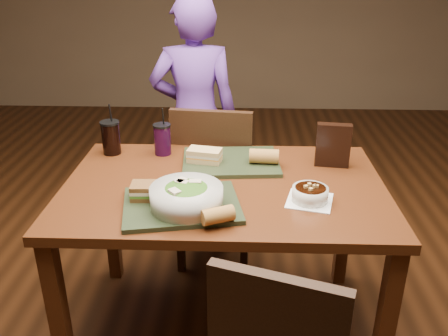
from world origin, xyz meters
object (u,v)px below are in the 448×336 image
Objects in this scene: tray_near at (182,205)px; cup_berry at (162,139)px; diner at (195,117)px; sandwich_far at (205,155)px; baguette_near at (218,215)px; chip_bag at (333,145)px; soup_bowl at (310,194)px; chair_far at (213,180)px; sandwich_near at (148,191)px; cup_cola at (111,137)px; baguette_far at (264,156)px; salad_bowl at (186,196)px; tray_far at (231,162)px; dining_table at (224,203)px.

cup_berry reaches higher than tray_near.
sandwich_far is (0.12, -0.79, 0.08)m from diner.
chip_bag reaches higher than baguette_near.
chip_bag is at bearing 67.85° from soup_bowl.
cup_berry is (-0.22, -0.21, 0.31)m from chair_far.
baguette_near is (0.27, -0.17, -0.00)m from sandwich_near.
cup_berry is 0.77m from chip_bag.
chip_bag is at bearing -8.11° from cup_berry.
diner is 0.75m from cup_cola.
diner is 1.15m from sandwich_near.
soup_bowl is 0.83× the size of cup_cola.
diner is 1.33m from baguette_near.
baguette_far is 0.53× the size of cup_cola.
baguette_far is at bearing -1.89° from sandwich_far.
salad_bowl is at bearing -136.57° from chip_bag.
sandwich_near is at bearing -61.46° from cup_cola.
sandwich_far is (-0.11, -0.02, 0.04)m from tray_far.
salad_bowl is at bearing -168.81° from soup_bowl.
cup_cola is (-0.53, 0.31, 0.17)m from dining_table.
cup_cola is 1.25× the size of chip_bag.
salad_bowl is (-0.13, -0.23, 0.15)m from dining_table.
tray_far is 3.34× the size of sandwich_near.
cup_berry is at bearing 144.45° from soup_bowl.
salad_bowl is at bearing -126.04° from baguette_far.
baguette_far is at bearing 110.52° from diner.
chip_bag is at bearing 26.30° from sandwich_near.
sandwich_near is at bearing -87.77° from cup_berry.
chair_far reaches higher than sandwich_near.
salad_bowl is at bearing -72.43° from cup_berry.
baguette_far reaches higher than baguette_near.
tray_far is 0.57m from cup_cola.
sandwich_far is at bearing 142.50° from soup_bowl.
cup_berry is (-0.17, 0.54, 0.01)m from salad_bowl.
baguette_near is at bearing -123.99° from chip_bag.
cup_berry is at bearing 133.86° from dining_table.
sandwich_near is at bearing 164.57° from tray_near.
cup_cola is at bearing 150.26° from dining_table.
chair_far is 0.77m from tray_near.
tray_near is at bearing -139.12° from chip_bag.
tray_far is at bearing 101.98° from diner.
diner is 5.42× the size of salad_bowl.
chair_far reaches higher than tray_near.
chair_far is at bearing 101.44° from diner.
sandwich_near is (-0.07, -1.14, 0.09)m from diner.
dining_table is 10.33× the size of sandwich_near.
sandwich_far reaches higher than tray_far.
tray_near is at bearing -15.43° from sandwich_near.
diner reaches higher than tray_near.
soup_bowl reaches higher than tray_near.
chair_far is 0.41m from tray_far.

